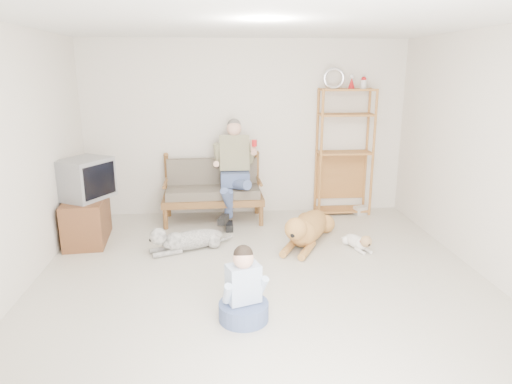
{
  "coord_description": "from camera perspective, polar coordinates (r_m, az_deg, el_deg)",
  "views": [
    {
      "loc": [
        -0.45,
        -4.37,
        2.27
      ],
      "look_at": [
        0.01,
        1.0,
        0.8
      ],
      "focal_mm": 32.0,
      "sensor_mm": 36.0,
      "label": 1
    }
  ],
  "objects": [
    {
      "name": "floor",
      "position": [
        4.94,
        0.92,
        -12.09
      ],
      "size": [
        5.5,
        5.5,
        0.0
      ],
      "primitive_type": "plane",
      "color": "silver",
      "rests_on": "ground"
    },
    {
      "name": "ceiling",
      "position": [
        4.41,
        1.08,
        20.87
      ],
      "size": [
        5.5,
        5.5,
        0.0
      ],
      "primitive_type": "plane",
      "rotation": [
        3.14,
        0.0,
        0.0
      ],
      "color": "white",
      "rests_on": "ground"
    },
    {
      "name": "wall_back",
      "position": [
        7.19,
        -1.24,
        7.9
      ],
      "size": [
        5.0,
        0.0,
        5.0
      ],
      "primitive_type": "plane",
      "rotation": [
        1.57,
        0.0,
        0.0
      ],
      "color": "beige",
      "rests_on": "ground"
    },
    {
      "name": "wall_front",
      "position": [
        1.91,
        9.58,
        -13.67
      ],
      "size": [
        5.0,
        0.0,
        5.0
      ],
      "primitive_type": "plane",
      "rotation": [
        -1.57,
        0.0,
        0.0
      ],
      "color": "beige",
      "rests_on": "ground"
    },
    {
      "name": "wall_right",
      "position": [
        5.35,
        28.77,
        3.47
      ],
      "size": [
        0.0,
        5.5,
        5.5
      ],
      "primitive_type": "plane",
      "rotation": [
        1.57,
        0.0,
        -1.57
      ],
      "color": "beige",
      "rests_on": "ground"
    },
    {
      "name": "loveseat",
      "position": [
        6.98,
        -5.4,
        0.38
      ],
      "size": [
        1.52,
        0.73,
        0.95
      ],
      "rotation": [
        0.0,
        0.0,
        0.02
      ],
      "color": "brown",
      "rests_on": "ground"
    },
    {
      "name": "man",
      "position": [
        6.73,
        -2.84,
        1.84
      ],
      "size": [
        0.59,
        0.84,
        1.36
      ],
      "color": "#4A5988",
      "rests_on": "loveseat"
    },
    {
      "name": "etagere",
      "position": [
        7.3,
        10.99,
        5.04
      ],
      "size": [
        0.88,
        0.38,
        2.28
      ],
      "color": "#B57739",
      "rests_on": "ground"
    },
    {
      "name": "book_stack",
      "position": [
        7.52,
        12.93,
        -2.22
      ],
      "size": [
        0.23,
        0.19,
        0.12
      ],
      "primitive_type": "cube",
      "rotation": [
        0.0,
        0.0,
        0.33
      ],
      "color": "silver",
      "rests_on": "ground"
    },
    {
      "name": "tv_stand",
      "position": [
        6.53,
        -20.43,
        -3.28
      ],
      "size": [
        0.58,
        0.94,
        0.6
      ],
      "rotation": [
        0.0,
        0.0,
        0.09
      ],
      "color": "brown",
      "rests_on": "ground"
    },
    {
      "name": "crt_tv",
      "position": [
        6.39,
        -20.58,
        1.57
      ],
      "size": [
        0.76,
        0.8,
        0.53
      ],
      "rotation": [
        0.0,
        0.0,
        -0.51
      ],
      "color": "slate",
      "rests_on": "tv_stand"
    },
    {
      "name": "wall_outlet",
      "position": [
        7.41,
        -10.88,
        -0.44
      ],
      "size": [
        0.12,
        0.02,
        0.08
      ],
      "primitive_type": "cube",
      "color": "silver",
      "rests_on": "ground"
    },
    {
      "name": "golden_retriever",
      "position": [
        6.14,
        6.35,
        -4.52
      ],
      "size": [
        0.88,
        1.52,
        0.5
      ],
      "rotation": [
        0.0,
        0.0,
        -0.47
      ],
      "color": "#C88C45",
      "rests_on": "ground"
    },
    {
      "name": "shaggy_dog",
      "position": [
        5.94,
        -8.83,
        -5.9
      ],
      "size": [
        1.11,
        0.58,
        0.35
      ],
      "rotation": [
        0.0,
        0.0,
        -1.18
      ],
      "color": "white",
      "rests_on": "ground"
    },
    {
      "name": "terrier",
      "position": [
        6.07,
        12.71,
        -6.1
      ],
      "size": [
        0.29,
        0.61,
        0.23
      ],
      "rotation": [
        0.0,
        0.0,
        0.3
      ],
      "color": "white",
      "rests_on": "ground"
    },
    {
      "name": "child",
      "position": [
        4.3,
        -1.57,
        -12.55
      ],
      "size": [
        0.47,
        0.47,
        0.74
      ],
      "rotation": [
        0.0,
        0.0,
        0.34
      ],
      "color": "#4A5988",
      "rests_on": "ground"
    }
  ]
}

